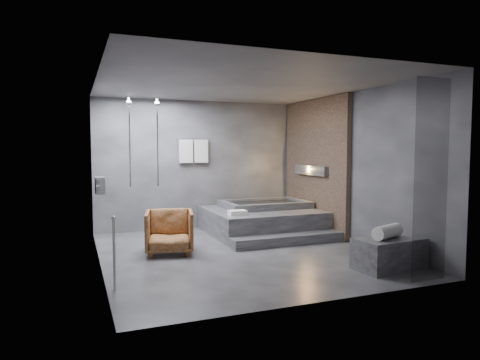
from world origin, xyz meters
name	(u,v)px	position (x,y,z in m)	size (l,w,h in m)	color
room	(256,150)	(0.40, 0.24, 1.73)	(5.00, 5.04, 2.82)	#2E2E30
tub_deck	(262,221)	(1.05, 1.45, 0.25)	(2.20, 2.00, 0.50)	#333336
tub_step	(288,240)	(1.05, 0.27, 0.09)	(2.20, 0.36, 0.18)	#333336
concrete_bench	(389,254)	(1.67, -1.69, 0.23)	(1.01, 0.55, 0.45)	#2F2F31
driftwood_chair	(169,232)	(-1.12, 0.42, 0.36)	(0.78, 0.80, 0.73)	#4E2A13
rolled_towel	(387,232)	(1.64, -1.69, 0.55)	(0.20, 0.20, 0.55)	white
deck_towel	(237,213)	(0.28, 0.88, 0.54)	(0.33, 0.24, 0.09)	white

